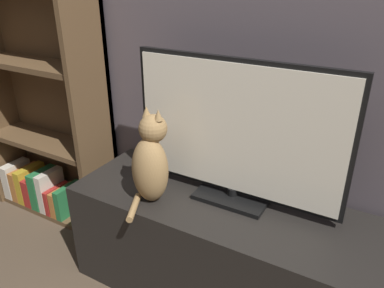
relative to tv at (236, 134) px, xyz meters
The scene contains 5 objects.
wall_back 0.54m from the tv, 80.59° to the left, with size 4.80×0.05×2.60m.
tv_stand 0.56m from the tv, 61.10° to the right, with size 1.47×0.48×0.51m.
tv is the anchor object (origin of this frame).
cat 0.37m from the tv, 149.36° to the right, with size 0.18×0.28×0.41m.
bookshelf 1.27m from the tv, behind, with size 0.84×0.28×1.43m.
Camera 1 is at (0.50, -0.28, 1.42)m, focal length 35.00 mm.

